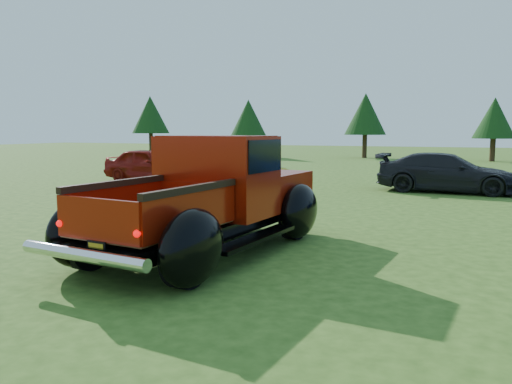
{
  "coord_description": "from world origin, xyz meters",
  "views": [
    {
      "loc": [
        3.9,
        -8.32,
        2.17
      ],
      "look_at": [
        0.42,
        0.2,
        1.02
      ],
      "focal_mm": 35.0,
      "sensor_mm": 36.0,
      "label": 1
    }
  ],
  "objects_px": {
    "tree_west": "(248,118)",
    "show_car_red": "(151,165)",
    "show_car_grey": "(446,173)",
    "show_car_yellow": "(241,172)",
    "tree_far_west": "(150,115)",
    "tree_mid_left": "(365,114)",
    "pickup_truck": "(217,195)",
    "tree_mid_right": "(494,118)"
  },
  "relations": [
    {
      "from": "tree_west",
      "to": "show_car_red",
      "type": "xyz_separation_m",
      "value": [
        4.0,
        -19.73,
        -2.39
      ]
    },
    {
      "from": "show_car_red",
      "to": "show_car_grey",
      "type": "bearing_deg",
      "value": -77.81
    },
    {
      "from": "tree_west",
      "to": "show_car_yellow",
      "type": "distance_m",
      "value": 22.44
    },
    {
      "from": "tree_far_west",
      "to": "show_car_grey",
      "type": "height_order",
      "value": "tree_far_west"
    },
    {
      "from": "tree_west",
      "to": "show_car_red",
      "type": "relative_size",
      "value": 1.09
    },
    {
      "from": "tree_mid_left",
      "to": "pickup_truck",
      "type": "relative_size",
      "value": 0.86
    },
    {
      "from": "tree_far_west",
      "to": "show_car_grey",
      "type": "bearing_deg",
      "value": -37.62
    },
    {
      "from": "show_car_yellow",
      "to": "show_car_grey",
      "type": "relative_size",
      "value": 0.8
    },
    {
      "from": "tree_far_west",
      "to": "show_car_yellow",
      "type": "distance_m",
      "value": 28.6
    },
    {
      "from": "tree_far_west",
      "to": "show_car_red",
      "type": "xyz_separation_m",
      "value": [
        14.0,
        -20.73,
        -2.8
      ]
    },
    {
      "from": "tree_west",
      "to": "pickup_truck",
      "type": "height_order",
      "value": "tree_west"
    },
    {
      "from": "show_car_yellow",
      "to": "show_car_red",
      "type": "bearing_deg",
      "value": 85.87
    },
    {
      "from": "tree_west",
      "to": "show_car_grey",
      "type": "distance_m",
      "value": 24.37
    },
    {
      "from": "show_car_yellow",
      "to": "tree_far_west",
      "type": "bearing_deg",
      "value": 47.52
    },
    {
      "from": "tree_west",
      "to": "tree_mid_left",
      "type": "height_order",
      "value": "tree_mid_left"
    },
    {
      "from": "tree_mid_right",
      "to": "show_car_yellow",
      "type": "relative_size",
      "value": 1.16
    },
    {
      "from": "tree_mid_right",
      "to": "pickup_truck",
      "type": "relative_size",
      "value": 0.76
    },
    {
      "from": "tree_mid_right",
      "to": "show_car_grey",
      "type": "relative_size",
      "value": 0.93
    },
    {
      "from": "tree_far_west",
      "to": "tree_mid_right",
      "type": "height_order",
      "value": "tree_far_west"
    },
    {
      "from": "pickup_truck",
      "to": "show_car_yellow",
      "type": "xyz_separation_m",
      "value": [
        -3.3,
        8.56,
        -0.36
      ]
    },
    {
      "from": "pickup_truck",
      "to": "show_car_grey",
      "type": "distance_m",
      "value": 11.15
    },
    {
      "from": "tree_far_west",
      "to": "tree_mid_right",
      "type": "distance_m",
      "value": 28.01
    },
    {
      "from": "tree_west",
      "to": "tree_mid_right",
      "type": "relative_size",
      "value": 1.05
    },
    {
      "from": "pickup_truck",
      "to": "tree_west",
      "type": "bearing_deg",
      "value": 118.74
    },
    {
      "from": "pickup_truck",
      "to": "tree_far_west",
      "type": "bearing_deg",
      "value": 132.57
    },
    {
      "from": "show_car_grey",
      "to": "show_car_red",
      "type": "bearing_deg",
      "value": 97.52
    },
    {
      "from": "tree_far_west",
      "to": "show_car_yellow",
      "type": "xyz_separation_m",
      "value": [
        18.5,
        -21.61,
        -2.9
      ]
    },
    {
      "from": "tree_far_west",
      "to": "tree_west",
      "type": "bearing_deg",
      "value": -5.71
    },
    {
      "from": "tree_far_west",
      "to": "show_car_grey",
      "type": "distance_m",
      "value": 32.32
    },
    {
      "from": "tree_far_west",
      "to": "pickup_truck",
      "type": "distance_m",
      "value": 37.31
    },
    {
      "from": "tree_west",
      "to": "pickup_truck",
      "type": "xyz_separation_m",
      "value": [
        11.8,
        -29.17,
        -2.13
      ]
    },
    {
      "from": "tree_mid_left",
      "to": "show_car_red",
      "type": "relative_size",
      "value": 1.19
    },
    {
      "from": "show_car_yellow",
      "to": "tree_mid_right",
      "type": "bearing_deg",
      "value": -16.77
    },
    {
      "from": "tree_mid_left",
      "to": "show_car_red",
      "type": "xyz_separation_m",
      "value": [
        -5.0,
        -21.73,
        -2.67
      ]
    },
    {
      "from": "tree_far_west",
      "to": "show_car_yellow",
      "type": "bearing_deg",
      "value": -49.44
    },
    {
      "from": "tree_west",
      "to": "tree_mid_right",
      "type": "distance_m",
      "value": 18.03
    },
    {
      "from": "tree_mid_left",
      "to": "show_car_red",
      "type": "height_order",
      "value": "tree_mid_left"
    },
    {
      "from": "tree_mid_right",
      "to": "show_car_red",
      "type": "bearing_deg",
      "value": -124.03
    },
    {
      "from": "tree_west",
      "to": "show_car_yellow",
      "type": "xyz_separation_m",
      "value": [
        8.5,
        -20.61,
        -2.49
      ]
    },
    {
      "from": "show_car_yellow",
      "to": "show_car_grey",
      "type": "height_order",
      "value": "show_car_grey"
    },
    {
      "from": "tree_mid_left",
      "to": "show_car_grey",
      "type": "bearing_deg",
      "value": -72.53
    },
    {
      "from": "pickup_truck",
      "to": "show_car_yellow",
      "type": "distance_m",
      "value": 9.18
    }
  ]
}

